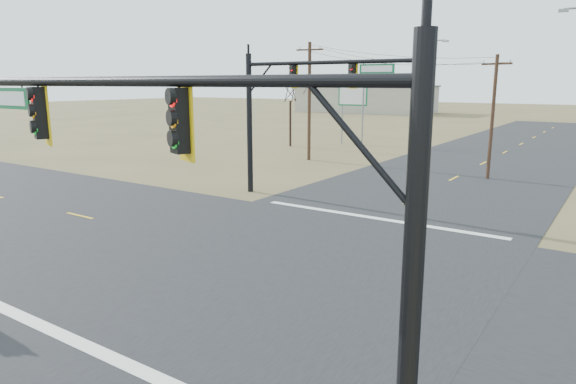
% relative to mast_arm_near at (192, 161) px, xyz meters
% --- Properties ---
extents(ground, '(320.00, 320.00, 0.00)m').
position_rel_mast_arm_near_xyz_m(ground, '(-3.73, 8.24, -5.02)').
color(ground, brown).
rests_on(ground, ground).
extents(road_ew, '(160.00, 14.00, 0.02)m').
position_rel_mast_arm_near_xyz_m(road_ew, '(-3.73, 8.24, -5.01)').
color(road_ew, black).
rests_on(road_ew, ground).
extents(road_ns, '(14.00, 160.00, 0.02)m').
position_rel_mast_arm_near_xyz_m(road_ns, '(-3.73, 8.24, -5.01)').
color(road_ns, black).
rests_on(road_ns, ground).
extents(stop_bar_near, '(12.00, 0.40, 0.01)m').
position_rel_mast_arm_near_xyz_m(stop_bar_near, '(-3.73, 0.74, -4.99)').
color(stop_bar_near, silver).
rests_on(stop_bar_near, road_ns).
extents(stop_bar_far, '(12.00, 0.40, 0.01)m').
position_rel_mast_arm_near_xyz_m(stop_bar_far, '(-3.73, 15.74, -4.99)').
color(stop_bar_far, silver).
rests_on(stop_bar_far, road_ns).
extents(mast_arm_near, '(10.34, 0.58, 6.89)m').
position_rel_mast_arm_near_xyz_m(mast_arm_near, '(0.00, 0.00, 0.00)').
color(mast_arm_near, black).
rests_on(mast_arm_near, ground).
extents(mast_arm_far, '(9.74, 0.53, 7.89)m').
position_rel_mast_arm_near_xyz_m(mast_arm_far, '(-9.68, 17.38, 0.62)').
color(mast_arm_far, black).
rests_on(mast_arm_far, ground).
extents(utility_pole_near, '(1.96, 0.51, 8.07)m').
position_rel_mast_arm_near_xyz_m(utility_pole_near, '(-1.85, 29.43, -0.78)').
color(utility_pole_near, '#40281B').
rests_on(utility_pole_near, ground).
extents(utility_pole_far, '(2.31, 0.42, 9.47)m').
position_rel_mast_arm_near_xyz_m(utility_pole_far, '(-16.31, 30.15, -0.10)').
color(utility_pole_far, '#40281B').
rests_on(utility_pole_far, ground).
extents(highway_sign, '(3.17, 0.36, 5.94)m').
position_rel_mast_arm_near_xyz_m(highway_sign, '(-18.58, 42.42, -0.81)').
color(highway_sign, gray).
rests_on(highway_sign, ground).
extents(streetlight_c, '(2.93, 0.43, 10.47)m').
position_rel_mast_arm_near_xyz_m(streetlight_c, '(-12.21, 44.38, 0.86)').
color(streetlight_c, gray).
rests_on(streetlight_c, ground).
extents(bare_tree_a, '(3.42, 3.42, 7.07)m').
position_rel_mast_arm_near_xyz_m(bare_tree_a, '(-22.88, 37.23, 0.57)').
color(bare_tree_a, black).
rests_on(bare_tree_a, ground).
extents(bare_tree_b, '(3.95, 3.95, 7.61)m').
position_rel_mast_arm_near_xyz_m(bare_tree_b, '(-28.79, 50.44, 1.06)').
color(bare_tree_b, black).
rests_on(bare_tree_b, ground).
extents(warehouse_left, '(28.00, 14.00, 5.50)m').
position_rel_mast_arm_near_xyz_m(warehouse_left, '(-43.73, 98.24, -2.27)').
color(warehouse_left, '#A6A293').
rests_on(warehouse_left, ground).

